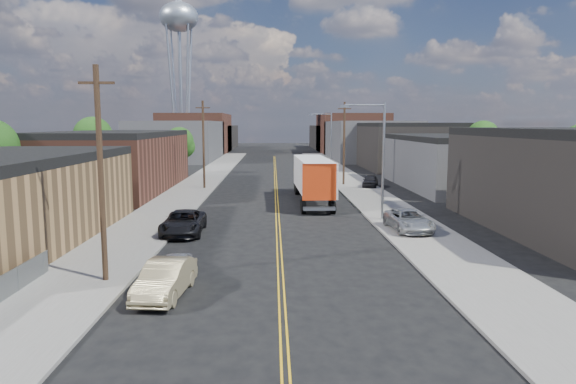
{
  "coord_description": "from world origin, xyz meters",
  "views": [
    {
      "loc": [
        -0.36,
        -13.49,
        7.37
      ],
      "look_at": [
        0.73,
        23.28,
        2.5
      ],
      "focal_mm": 32.0,
      "sensor_mm": 36.0,
      "label": 1
    }
  ],
  "objects": [
    {
      "name": "ground",
      "position": [
        0.0,
        60.0,
        0.0
      ],
      "size": [
        260.0,
        260.0,
        0.0
      ],
      "primitive_type": "plane",
      "color": "black",
      "rests_on": "ground"
    },
    {
      "name": "centerline",
      "position": [
        0.0,
        45.0,
        0.01
      ],
      "size": [
        0.32,
        120.0,
        0.01
      ],
      "primitive_type": "cube",
      "color": "gold",
      "rests_on": "ground"
    },
    {
      "name": "sidewalk_left",
      "position": [
        -9.5,
        45.0,
        0.07
      ],
      "size": [
        5.0,
        140.0,
        0.15
      ],
      "primitive_type": "cube",
      "color": "slate",
      "rests_on": "ground"
    },
    {
      "name": "sidewalk_right",
      "position": [
        9.5,
        45.0,
        0.07
      ],
      "size": [
        5.0,
        140.0,
        0.15
      ],
      "primitive_type": "cube",
      "color": "slate",
      "rests_on": "ground"
    },
    {
      "name": "warehouse_brown",
      "position": [
        -18.0,
        44.0,
        3.3
      ],
      "size": [
        12.0,
        26.0,
        6.6
      ],
      "color": "#552E22",
      "rests_on": "ground"
    },
    {
      "name": "industrial_right_b",
      "position": [
        22.0,
        46.0,
        3.05
      ],
      "size": [
        14.0,
        24.0,
        6.1
      ],
      "color": "#3D3D40",
      "rests_on": "ground"
    },
    {
      "name": "industrial_right_c",
      "position": [
        22.0,
        72.0,
        3.8
      ],
      "size": [
        14.0,
        22.0,
        7.6
      ],
      "color": "black",
      "rests_on": "ground"
    },
    {
      "name": "skyline_left_a",
      "position": [
        -20.0,
        95.0,
        4.0
      ],
      "size": [
        16.0,
        30.0,
        8.0
      ],
      "primitive_type": "cube",
      "color": "#3D3D40",
      "rests_on": "ground"
    },
    {
      "name": "skyline_right_a",
      "position": [
        20.0,
        95.0,
        4.0
      ],
      "size": [
        16.0,
        30.0,
        8.0
      ],
      "primitive_type": "cube",
      "color": "#3D3D40",
      "rests_on": "ground"
    },
    {
      "name": "skyline_left_b",
      "position": [
        -20.0,
        120.0,
        5.0
      ],
      "size": [
        16.0,
        26.0,
        10.0
      ],
      "primitive_type": "cube",
      "color": "#552E22",
      "rests_on": "ground"
    },
    {
      "name": "skyline_right_b",
      "position": [
        20.0,
        120.0,
        5.0
      ],
      "size": [
        16.0,
        26.0,
        10.0
      ],
      "primitive_type": "cube",
      "color": "#552E22",
      "rests_on": "ground"
    },
    {
      "name": "skyline_left_c",
      "position": [
        -20.0,
        140.0,
        3.5
      ],
      "size": [
        16.0,
        40.0,
        7.0
      ],
      "primitive_type": "cube",
      "color": "black",
      "rests_on": "ground"
    },
    {
      "name": "skyline_right_c",
      "position": [
        20.0,
        140.0,
        3.5
      ],
      "size": [
        16.0,
        40.0,
        7.0
      ],
      "primitive_type": "cube",
      "color": "black",
      "rests_on": "ground"
    },
    {
      "name": "water_tower",
      "position": [
        -22.0,
        110.0,
        30.65
      ],
      "size": [
        9.0,
        9.0,
        36.9
      ],
      "color": "gray",
      "rests_on": "ground"
    },
    {
      "name": "streetlight_near",
      "position": [
        7.6,
        25.0,
        5.33
      ],
      "size": [
        3.39,
        0.25,
        9.0
      ],
      "color": "gray",
      "rests_on": "ground"
    },
    {
      "name": "streetlight_far",
      "position": [
        7.6,
        60.0,
        5.33
      ],
      "size": [
        3.39,
        0.25,
        9.0
      ],
      "color": "gray",
      "rests_on": "ground"
    },
    {
      "name": "utility_pole_left_near",
      "position": [
        -8.2,
        10.0,
        5.14
      ],
      "size": [
        1.6,
        0.26,
        10.0
      ],
      "color": "black",
      "rests_on": "ground"
    },
    {
      "name": "utility_pole_left_far",
      "position": [
        -8.2,
        45.0,
        5.14
      ],
      "size": [
        1.6,
        0.26,
        10.0
      ],
      "color": "black",
      "rests_on": "ground"
    },
    {
      "name": "utility_pole_right",
      "position": [
        8.2,
        48.0,
        5.14
      ],
      "size": [
        1.6,
        0.26,
        10.0
      ],
      "color": "black",
      "rests_on": "ground"
    },
    {
      "name": "tree_left_mid",
      "position": [
        -23.94,
        55.0,
        5.48
      ],
      "size": [
        5.1,
        5.04,
        8.37
      ],
      "color": "black",
      "rests_on": "ground"
    },
    {
      "name": "tree_left_far",
      "position": [
        -13.94,
        62.0,
        4.57
      ],
      "size": [
        4.35,
        4.2,
        6.97
      ],
      "color": "black",
      "rests_on": "ground"
    },
    {
      "name": "tree_right_far",
      "position": [
        30.06,
        60.0,
        5.18
      ],
      "size": [
        4.85,
        4.76,
        7.91
      ],
      "color": "black",
      "rests_on": "ground"
    },
    {
      "name": "semi_truck",
      "position": [
        3.39,
        35.38,
        2.41
      ],
      "size": [
        3.09,
        16.18,
        4.23
      ],
      "rotation": [
        0.0,
        0.0,
        0.03
      ],
      "color": "silver",
      "rests_on": "ground"
    },
    {
      "name": "car_left_a",
      "position": [
        -5.0,
        10.0,
        0.65
      ],
      "size": [
        1.58,
        3.83,
        1.3
      ],
      "primitive_type": "imported",
      "rotation": [
        0.0,
        0.0,
        0.01
      ],
      "color": "#B8BBBE",
      "rests_on": "ground"
    },
    {
      "name": "car_left_b",
      "position": [
        -5.0,
        8.0,
        0.77
      ],
      "size": [
        2.11,
        4.84,
        1.55
      ],
      "primitive_type": "imported",
      "rotation": [
        0.0,
        0.0,
        -0.1
      ],
      "color": "tan",
      "rests_on": "ground"
    },
    {
      "name": "car_left_c",
      "position": [
        -6.4,
        20.65,
        0.79
      ],
      "size": [
        2.77,
        5.77,
        1.59
      ],
      "primitive_type": "imported",
      "rotation": [
        0.0,
        0.0,
        0.02
      ],
      "color": "black",
      "rests_on": "ground"
    },
    {
      "name": "car_right_lot_a",
      "position": [
        8.91,
        20.72,
        0.87
      ],
      "size": [
        2.73,
        5.33,
        1.44
      ],
      "primitive_type": "imported",
      "rotation": [
        0.0,
        0.0,
        0.07
      ],
      "color": "#ACAFB1",
      "rests_on": "sidewalk_right"
    },
    {
      "name": "car_right_lot_c",
      "position": [
        11.0,
        45.6,
        0.84
      ],
      "size": [
        2.64,
        4.35,
        1.38
      ],
      "primitive_type": "imported",
      "rotation": [
        0.0,
        0.0,
        -0.27
      ],
      "color": "black",
      "rests_on": "sidewalk_right"
    }
  ]
}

